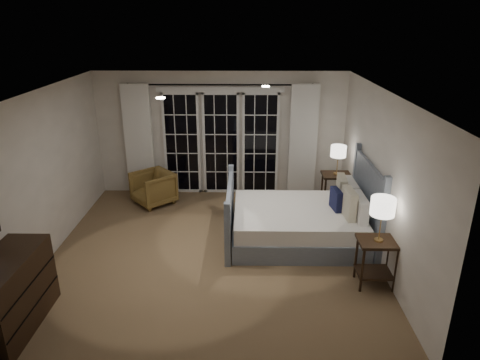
{
  "coord_description": "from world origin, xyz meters",
  "views": [
    {
      "loc": [
        0.5,
        -5.91,
        3.47
      ],
      "look_at": [
        0.42,
        0.41,
        1.05
      ],
      "focal_mm": 32.0,
      "sensor_mm": 36.0,
      "label": 1
    }
  ],
  "objects_px": {
    "nightstand_left": "(376,256)",
    "lamp_left": "(383,207)",
    "armchair": "(153,188)",
    "dresser": "(9,295)",
    "bed": "(301,221)",
    "nightstand_right": "(336,185)",
    "lamp_right": "(338,152)"
  },
  "relations": [
    {
      "from": "nightstand_right",
      "to": "lamp_left",
      "type": "distance_m",
      "value": 2.65
    },
    {
      "from": "nightstand_left",
      "to": "lamp_left",
      "type": "distance_m",
      "value": 0.72
    },
    {
      "from": "bed",
      "to": "lamp_left",
      "type": "xyz_separation_m",
      "value": [
        0.86,
        -1.26,
        0.84
      ]
    },
    {
      "from": "bed",
      "to": "lamp_right",
      "type": "xyz_separation_m",
      "value": [
        0.81,
        1.29,
        0.8
      ]
    },
    {
      "from": "bed",
      "to": "lamp_left",
      "type": "height_order",
      "value": "bed"
    },
    {
      "from": "bed",
      "to": "armchair",
      "type": "relative_size",
      "value": 3.17
    },
    {
      "from": "lamp_right",
      "to": "dresser",
      "type": "relative_size",
      "value": 0.43
    },
    {
      "from": "armchair",
      "to": "lamp_left",
      "type": "bearing_deg",
      "value": 11.39
    },
    {
      "from": "nightstand_right",
      "to": "armchair",
      "type": "height_order",
      "value": "nightstand_right"
    },
    {
      "from": "nightstand_right",
      "to": "dresser",
      "type": "relative_size",
      "value": 0.54
    },
    {
      "from": "bed",
      "to": "armchair",
      "type": "bearing_deg",
      "value": 152.1
    },
    {
      "from": "bed",
      "to": "nightstand_right",
      "type": "height_order",
      "value": "bed"
    },
    {
      "from": "nightstand_right",
      "to": "lamp_left",
      "type": "xyz_separation_m",
      "value": [
        0.06,
        -2.55,
        0.72
      ]
    },
    {
      "from": "lamp_left",
      "to": "armchair",
      "type": "bearing_deg",
      "value": 143.01
    },
    {
      "from": "nightstand_left",
      "to": "dresser",
      "type": "height_order",
      "value": "dresser"
    },
    {
      "from": "armchair",
      "to": "dresser",
      "type": "distance_m",
      "value": 3.76
    },
    {
      "from": "nightstand_right",
      "to": "nightstand_left",
      "type": "bearing_deg",
      "value": -88.73
    },
    {
      "from": "nightstand_right",
      "to": "lamp_left",
      "type": "height_order",
      "value": "lamp_left"
    },
    {
      "from": "nightstand_right",
      "to": "lamp_left",
      "type": "relative_size",
      "value": 1.13
    },
    {
      "from": "nightstand_right",
      "to": "armchair",
      "type": "bearing_deg",
      "value": 177.52
    },
    {
      "from": "lamp_left",
      "to": "armchair",
      "type": "xyz_separation_m",
      "value": [
        -3.59,
        2.7,
        -0.85
      ]
    },
    {
      "from": "dresser",
      "to": "armchair",
      "type": "bearing_deg",
      "value": 75.86
    },
    {
      "from": "lamp_right",
      "to": "armchair",
      "type": "bearing_deg",
      "value": 177.52
    },
    {
      "from": "armchair",
      "to": "nightstand_right",
      "type": "bearing_deg",
      "value": 45.91
    },
    {
      "from": "nightstand_left",
      "to": "armchair",
      "type": "distance_m",
      "value": 4.5
    },
    {
      "from": "lamp_right",
      "to": "nightstand_left",
      "type": "bearing_deg",
      "value": -88.73
    },
    {
      "from": "lamp_right",
      "to": "nightstand_right",
      "type": "bearing_deg",
      "value": 180.0
    },
    {
      "from": "nightstand_right",
      "to": "lamp_right",
      "type": "relative_size",
      "value": 1.25
    },
    {
      "from": "lamp_right",
      "to": "dresser",
      "type": "distance_m",
      "value": 5.7
    },
    {
      "from": "nightstand_left",
      "to": "bed",
      "type": "bearing_deg",
      "value": 124.41
    },
    {
      "from": "nightstand_left",
      "to": "lamp_right",
      "type": "relative_size",
      "value": 1.23
    },
    {
      "from": "bed",
      "to": "nightstand_left",
      "type": "height_order",
      "value": "bed"
    }
  ]
}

